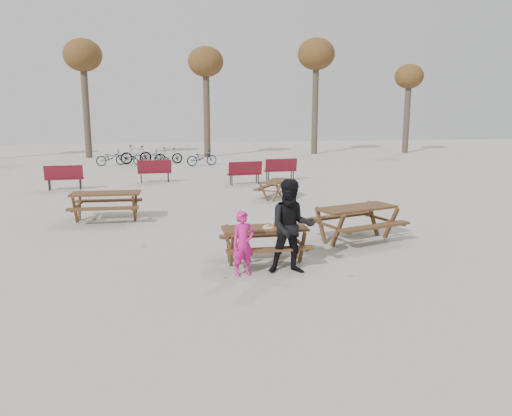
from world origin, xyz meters
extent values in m
plane|color=gray|center=(0.00, 0.00, 0.00)|extent=(80.00, 80.00, 0.00)
cube|color=#371F14|center=(0.00, 0.00, 0.75)|extent=(1.80, 0.70, 0.05)
cube|color=#371F14|center=(0.00, -0.60, 0.45)|extent=(1.80, 0.25, 0.05)
cube|color=#371F14|center=(0.00, 0.60, 0.45)|extent=(1.80, 0.25, 0.05)
cylinder|color=#371F14|center=(-0.75, -0.30, 0.36)|extent=(0.08, 0.08, 0.73)
cylinder|color=#371F14|center=(-0.75, 0.30, 0.36)|extent=(0.08, 0.08, 0.73)
cylinder|color=#371F14|center=(0.75, -0.30, 0.36)|extent=(0.08, 0.08, 0.73)
cylinder|color=#371F14|center=(0.75, 0.30, 0.36)|extent=(0.08, 0.08, 0.73)
cube|color=white|center=(0.03, -0.11, 0.79)|extent=(0.18, 0.11, 0.03)
ellipsoid|color=tan|center=(0.03, -0.11, 0.83)|extent=(0.14, 0.06, 0.05)
cylinder|color=silver|center=(0.16, -0.07, 0.85)|extent=(0.06, 0.06, 0.15)
cylinder|color=#F4580C|center=(0.16, -0.07, 0.83)|extent=(0.07, 0.07, 0.05)
cylinder|color=white|center=(0.16, -0.07, 0.94)|extent=(0.03, 0.03, 0.02)
imported|color=#C81977|center=(-0.59, -0.75, 0.65)|extent=(0.54, 0.43, 1.30)
imported|color=black|center=(0.38, -0.78, 0.95)|extent=(1.01, 0.83, 1.90)
imported|color=black|center=(-5.06, 20.23, 0.45)|extent=(1.83, 1.18, 0.91)
imported|color=black|center=(-3.65, 20.81, 0.56)|extent=(1.94, 0.96, 1.12)
imported|color=black|center=(-2.89, 19.74, 0.49)|extent=(1.99, 1.17, 0.99)
imported|color=black|center=(-1.70, 20.47, 0.50)|extent=(1.70, 0.70, 0.99)
imported|color=black|center=(0.17, 19.09, 0.47)|extent=(1.90, 1.06, 0.95)
cylinder|color=#382B21|center=(-7.00, 25.50, 3.15)|extent=(0.44, 0.44, 6.30)
ellipsoid|color=brown|center=(-7.00, 25.50, 6.75)|extent=(2.52, 2.52, 2.14)
cylinder|color=#382B21|center=(1.00, 24.50, 2.97)|extent=(0.44, 0.44, 5.95)
ellipsoid|color=brown|center=(1.00, 24.50, 6.38)|extent=(2.38, 2.38, 2.02)
cylinder|color=#382B21|center=(9.00, 25.50, 3.32)|extent=(0.44, 0.44, 6.65)
ellipsoid|color=brown|center=(9.00, 25.50, 7.12)|extent=(2.66, 2.66, 2.26)
cylinder|color=#382B21|center=(16.00, 25.00, 2.62)|extent=(0.44, 0.44, 5.25)
ellipsoid|color=brown|center=(16.00, 25.00, 5.62)|extent=(2.10, 2.10, 1.79)
camera|label=1|loc=(-2.10, -10.13, 3.25)|focal=35.00mm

